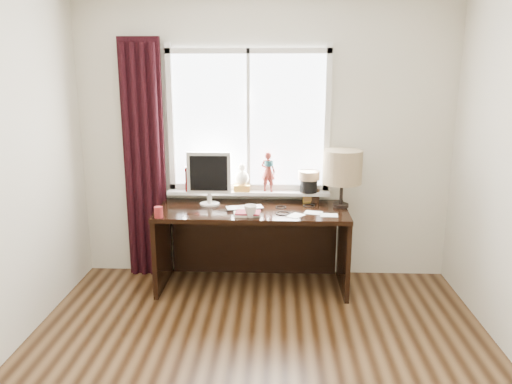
{
  "coord_description": "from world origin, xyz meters",
  "views": [
    {
      "loc": [
        0.12,
        -2.66,
        1.97
      ],
      "look_at": [
        -0.05,
        1.25,
        1.0
      ],
      "focal_mm": 35.0,
      "sensor_mm": 36.0,
      "label": 1
    }
  ],
  "objects_px": {
    "desk": "(253,231)",
    "monitor": "(209,175)",
    "red_cup": "(159,212)",
    "laptop": "(245,208)",
    "table_lamp": "(342,168)",
    "mug": "(251,211)"
  },
  "relations": [
    {
      "from": "table_lamp",
      "to": "red_cup",
      "type": "bearing_deg",
      "value": -165.77
    },
    {
      "from": "mug",
      "to": "monitor",
      "type": "distance_m",
      "value": 0.59
    },
    {
      "from": "mug",
      "to": "laptop",
      "type": "bearing_deg",
      "value": 105.42
    },
    {
      "from": "mug",
      "to": "monitor",
      "type": "xyz_separation_m",
      "value": [
        -0.4,
        0.38,
        0.22
      ]
    },
    {
      "from": "monitor",
      "to": "table_lamp",
      "type": "height_order",
      "value": "table_lamp"
    },
    {
      "from": "monitor",
      "to": "red_cup",
      "type": "bearing_deg",
      "value": -131.58
    },
    {
      "from": "desk",
      "to": "table_lamp",
      "type": "xyz_separation_m",
      "value": [
        0.8,
        0.0,
        0.61
      ]
    },
    {
      "from": "red_cup",
      "to": "table_lamp",
      "type": "distance_m",
      "value": 1.65
    },
    {
      "from": "mug",
      "to": "desk",
      "type": "xyz_separation_m",
      "value": [
        0.0,
        0.35,
        -0.3
      ]
    },
    {
      "from": "mug",
      "to": "red_cup",
      "type": "bearing_deg",
      "value": -176.51
    },
    {
      "from": "monitor",
      "to": "table_lamp",
      "type": "distance_m",
      "value": 1.2
    },
    {
      "from": "red_cup",
      "to": "monitor",
      "type": "distance_m",
      "value": 0.61
    },
    {
      "from": "mug",
      "to": "red_cup",
      "type": "height_order",
      "value": "mug"
    },
    {
      "from": "red_cup",
      "to": "desk",
      "type": "distance_m",
      "value": 0.92
    },
    {
      "from": "desk",
      "to": "monitor",
      "type": "bearing_deg",
      "value": 176.36
    },
    {
      "from": "laptop",
      "to": "desk",
      "type": "distance_m",
      "value": 0.29
    },
    {
      "from": "laptop",
      "to": "red_cup",
      "type": "height_order",
      "value": "red_cup"
    },
    {
      "from": "monitor",
      "to": "mug",
      "type": "bearing_deg",
      "value": -43.29
    },
    {
      "from": "laptop",
      "to": "red_cup",
      "type": "xyz_separation_m",
      "value": [
        -0.71,
        -0.28,
        0.03
      ]
    },
    {
      "from": "red_cup",
      "to": "monitor",
      "type": "bearing_deg",
      "value": 48.42
    },
    {
      "from": "laptop",
      "to": "table_lamp",
      "type": "distance_m",
      "value": 0.94
    },
    {
      "from": "red_cup",
      "to": "desk",
      "type": "xyz_separation_m",
      "value": [
        0.77,
        0.4,
        -0.29
      ]
    }
  ]
}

